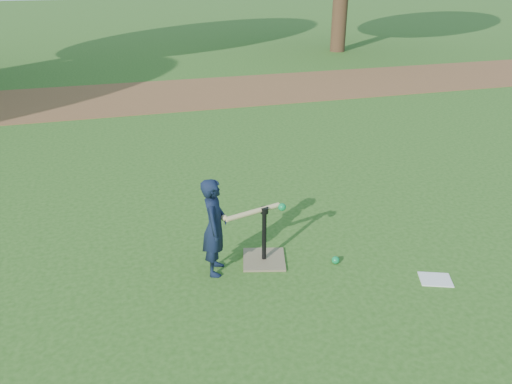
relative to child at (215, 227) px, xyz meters
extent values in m
plane|color=#285116|center=(0.21, -0.17, -0.50)|extent=(80.00, 80.00, 0.00)
cube|color=brown|center=(0.21, 7.33, -0.50)|extent=(24.00, 3.00, 0.01)
imported|color=black|center=(0.00, 0.00, 0.00)|extent=(0.34, 0.42, 1.00)
sphere|color=#0B7F3D|center=(1.20, -0.21, -0.46)|extent=(0.08, 0.08, 0.08)
cube|color=silver|center=(2.02, -0.75, -0.50)|extent=(0.36, 0.32, 0.01)
cube|color=#77684C|center=(0.52, 0.05, -0.49)|extent=(0.53, 0.53, 0.02)
cylinder|color=black|center=(0.52, 0.05, -0.20)|extent=(0.05, 0.05, 0.55)
cylinder|color=black|center=(0.52, 0.05, 0.08)|extent=(0.08, 0.08, 0.06)
cylinder|color=tan|center=(0.40, 0.03, 0.09)|extent=(0.59, 0.21, 0.05)
sphere|color=tan|center=(0.10, -0.01, 0.09)|extent=(0.06, 0.06, 0.06)
sphere|color=#0B7F3D|center=(0.71, 0.07, 0.08)|extent=(0.08, 0.08, 0.08)
camera|label=1|loc=(-0.78, -4.15, 2.34)|focal=35.00mm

